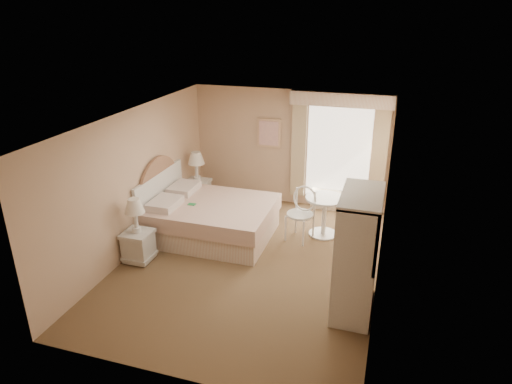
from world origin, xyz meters
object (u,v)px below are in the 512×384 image
(nightstand_near, at_px, (138,238))
(cafe_chair, at_px, (302,209))
(bed, at_px, (206,217))
(nightstand_far, at_px, (198,186))
(round_table, at_px, (324,210))
(armoire, at_px, (357,263))

(nightstand_near, height_order, cafe_chair, nightstand_near)
(bed, relative_size, nightstand_far, 1.89)
(round_table, height_order, armoire, armoire)
(nightstand_near, xyz_separation_m, nightstand_far, (0.00, 2.47, 0.02))
(nightstand_near, bearing_deg, nightstand_far, 90.00)
(nightstand_near, height_order, armoire, armoire)
(bed, distance_m, armoire, 3.30)
(nightstand_far, distance_m, round_table, 2.92)
(armoire, bearing_deg, nightstand_far, 143.10)
(nightstand_near, xyz_separation_m, armoire, (3.65, -0.27, 0.32))
(armoire, bearing_deg, round_table, 110.13)
(nightstand_near, xyz_separation_m, round_table, (2.86, 1.90, 0.09))
(bed, xyz_separation_m, nightstand_far, (-0.73, 1.25, 0.07))
(round_table, bearing_deg, bed, -162.42)
(nightstand_near, bearing_deg, cafe_chair, 33.33)
(round_table, bearing_deg, cafe_chair, -145.03)
(cafe_chair, distance_m, armoire, 2.24)
(round_table, bearing_deg, armoire, -69.87)
(nightstand_far, bearing_deg, nightstand_near, -90.00)
(round_table, distance_m, armoire, 2.32)
(bed, height_order, round_table, bed)
(round_table, height_order, cafe_chair, cafe_chair)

